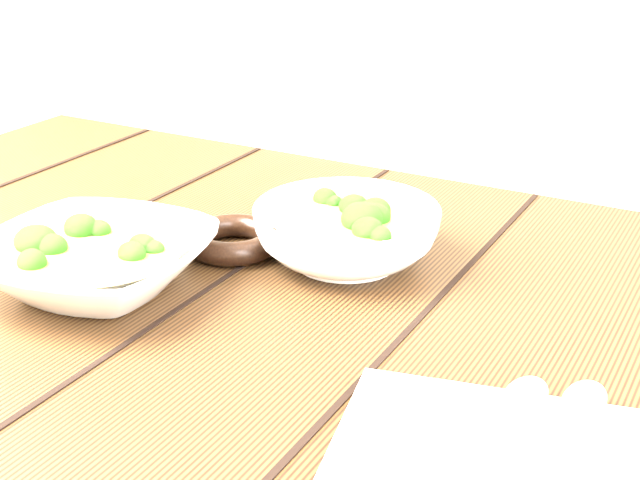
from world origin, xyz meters
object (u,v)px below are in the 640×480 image
(napkin, at_px, (507,478))
(soup_bowl_back, at_px, (346,233))
(trivet, at_px, (233,239))
(table, at_px, (237,396))
(soup_bowl_front, at_px, (96,261))

(napkin, bearing_deg, soup_bowl_back, 121.24)
(trivet, bearing_deg, napkin, -32.28)
(table, distance_m, napkin, 0.38)
(soup_bowl_front, bearing_deg, trivet, 64.75)
(table, xyz_separation_m, soup_bowl_front, (-0.11, -0.06, 0.15))
(soup_bowl_front, height_order, soup_bowl_back, soup_bowl_back)
(soup_bowl_front, bearing_deg, table, 26.86)
(soup_bowl_back, bearing_deg, table, -120.91)
(table, distance_m, soup_bowl_front, 0.20)
(trivet, xyz_separation_m, napkin, (0.37, -0.23, -0.01))
(soup_bowl_back, distance_m, napkin, 0.37)
(table, relative_size, soup_bowl_front, 5.03)
(table, relative_size, napkin, 5.07)
(soup_bowl_front, bearing_deg, napkin, -12.71)
(soup_bowl_front, distance_m, trivet, 0.15)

